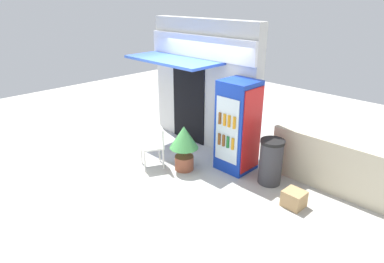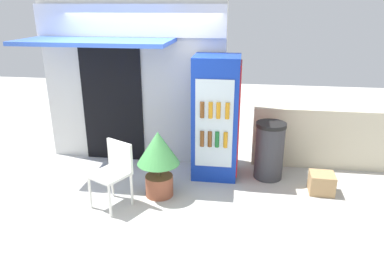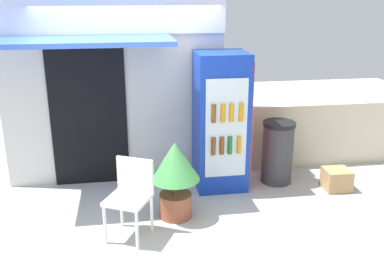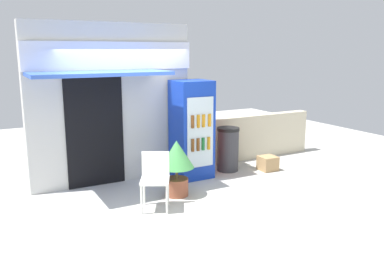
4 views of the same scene
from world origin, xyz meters
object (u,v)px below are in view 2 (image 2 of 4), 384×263
(potted_plant_near_shop, at_px, (158,156))
(cardboard_box, at_px, (322,183))
(plastic_chair, at_px, (114,169))
(trash_bin, at_px, (269,151))
(drink_cooler, at_px, (216,118))

(potted_plant_near_shop, xyz_separation_m, cardboard_box, (2.34, 0.42, -0.46))
(plastic_chair, height_order, trash_bin, trash_bin)
(drink_cooler, distance_m, plastic_chair, 1.77)
(potted_plant_near_shop, relative_size, cardboard_box, 2.77)
(plastic_chair, bearing_deg, potted_plant_near_shop, 30.92)
(cardboard_box, bearing_deg, plastic_chair, -165.59)
(potted_plant_near_shop, height_order, cardboard_box, potted_plant_near_shop)
(plastic_chair, distance_m, trash_bin, 2.41)
(drink_cooler, height_order, trash_bin, drink_cooler)
(plastic_chair, distance_m, cardboard_box, 3.00)
(plastic_chair, bearing_deg, drink_cooler, 41.61)
(trash_bin, bearing_deg, cardboard_box, -27.39)
(drink_cooler, xyz_separation_m, plastic_chair, (-1.28, -1.14, -0.43))
(plastic_chair, xyz_separation_m, potted_plant_near_shop, (0.54, 0.32, 0.08))
(drink_cooler, height_order, plastic_chair, drink_cooler)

